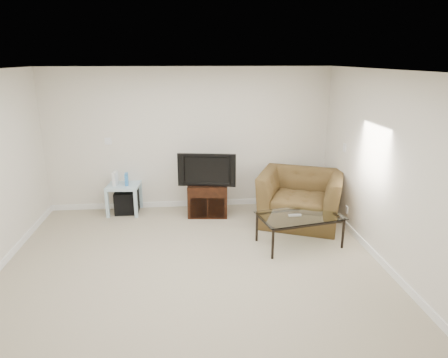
{
  "coord_description": "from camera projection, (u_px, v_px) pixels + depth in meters",
  "views": [
    {
      "loc": [
        -0.03,
        -4.48,
        2.64
      ],
      "look_at": [
        0.5,
        1.2,
        0.9
      ],
      "focal_mm": 32.0,
      "sensor_mm": 36.0,
      "label": 1
    }
  ],
  "objects": [
    {
      "name": "floor",
      "position": [
        193.0,
        276.0,
        5.04
      ],
      "size": [
        5.0,
        5.0,
        0.0
      ],
      "primitive_type": "plane",
      "color": "tan",
      "rests_on": "ground"
    },
    {
      "name": "ceiling",
      "position": [
        188.0,
        71.0,
        4.31
      ],
      "size": [
        5.0,
        5.0,
        0.0
      ],
      "primitive_type": "plane",
      "color": "white",
      "rests_on": "ground"
    },
    {
      "name": "wall_back",
      "position": [
        189.0,
        140.0,
        7.05
      ],
      "size": [
        5.0,
        0.02,
        2.5
      ],
      "primitive_type": "cube",
      "color": "silver",
      "rests_on": "ground"
    },
    {
      "name": "wall_right",
      "position": [
        395.0,
        176.0,
        4.89
      ],
      "size": [
        0.02,
        5.0,
        2.5
      ],
      "primitive_type": "cube",
      "color": "silver",
      "rests_on": "ground"
    },
    {
      "name": "plate_back",
      "position": [
        108.0,
        141.0,
        6.91
      ],
      "size": [
        0.12,
        0.02,
        0.12
      ],
      "primitive_type": "cube",
      "color": "white",
      "rests_on": "wall_back"
    },
    {
      "name": "plate_right_switch",
      "position": [
        345.0,
        148.0,
        6.42
      ],
      "size": [
        0.02,
        0.09,
        0.13
      ],
      "primitive_type": "cube",
      "color": "white",
      "rests_on": "wall_right"
    },
    {
      "name": "plate_right_outlet",
      "position": [
        346.0,
        209.0,
        6.41
      ],
      "size": [
        0.02,
        0.08,
        0.12
      ],
      "primitive_type": "cube",
      "color": "white",
      "rests_on": "wall_right"
    },
    {
      "name": "tv_stand",
      "position": [
        208.0,
        199.0,
        6.93
      ],
      "size": [
        0.71,
        0.53,
        0.56
      ],
      "primitive_type": null,
      "rotation": [
        0.0,
        0.0,
        -0.09
      ],
      "color": "black",
      "rests_on": "floor"
    },
    {
      "name": "dvd_player",
      "position": [
        208.0,
        190.0,
        6.84
      ],
      "size": [
        0.37,
        0.28,
        0.05
      ],
      "primitive_type": "cube",
      "rotation": [
        0.0,
        0.0,
        -0.09
      ],
      "color": "black",
      "rests_on": "tv_stand"
    },
    {
      "name": "television",
      "position": [
        207.0,
        168.0,
        6.74
      ],
      "size": [
        0.93,
        0.33,
        0.56
      ],
      "primitive_type": "imported",
      "rotation": [
        0.0,
        0.0,
        -0.16
      ],
      "color": "black",
      "rests_on": "tv_stand"
    },
    {
      "name": "side_table",
      "position": [
        125.0,
        199.0,
        7.03
      ],
      "size": [
        0.58,
        0.58,
        0.52
      ],
      "primitive_type": null,
      "rotation": [
        0.0,
        0.0,
        -0.08
      ],
      "color": "silver",
      "rests_on": "floor"
    },
    {
      "name": "subwoofer",
      "position": [
        127.0,
        202.0,
        7.07
      ],
      "size": [
        0.41,
        0.41,
        0.4
      ],
      "primitive_type": "cube",
      "rotation": [
        0.0,
        0.0,
        0.02
      ],
      "color": "black",
      "rests_on": "floor"
    },
    {
      "name": "game_console",
      "position": [
        115.0,
        178.0,
        6.89
      ],
      "size": [
        0.08,
        0.18,
        0.24
      ],
      "primitive_type": "cube",
      "rotation": [
        0.0,
        0.0,
        -0.17
      ],
      "color": "white",
      "rests_on": "side_table"
    },
    {
      "name": "game_case",
      "position": [
        127.0,
        179.0,
        6.9
      ],
      "size": [
        0.07,
        0.16,
        0.21
      ],
      "primitive_type": "cube",
      "rotation": [
        0.0,
        0.0,
        0.08
      ],
      "color": "#337FCC",
      "rests_on": "side_table"
    },
    {
      "name": "recliner",
      "position": [
        301.0,
        189.0,
        6.54
      ],
      "size": [
        1.52,
        1.28,
        1.14
      ],
      "primitive_type": "imported",
      "rotation": [
        0.0,
        0.0,
        -0.4
      ],
      "color": "brown",
      "rests_on": "floor"
    },
    {
      "name": "coffee_table",
      "position": [
        299.0,
        230.0,
        5.82
      ],
      "size": [
        1.29,
        0.89,
        0.46
      ],
      "primitive_type": null,
      "rotation": [
        0.0,
        0.0,
        0.21
      ],
      "color": "black",
      "rests_on": "floor"
    },
    {
      "name": "remote",
      "position": [
        295.0,
        215.0,
        5.72
      ],
      "size": [
        0.19,
        0.06,
        0.02
      ],
      "primitive_type": "cube",
      "rotation": [
        0.0,
        0.0,
        0.03
      ],
      "color": "#B2B2B7",
      "rests_on": "coffee_table"
    }
  ]
}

